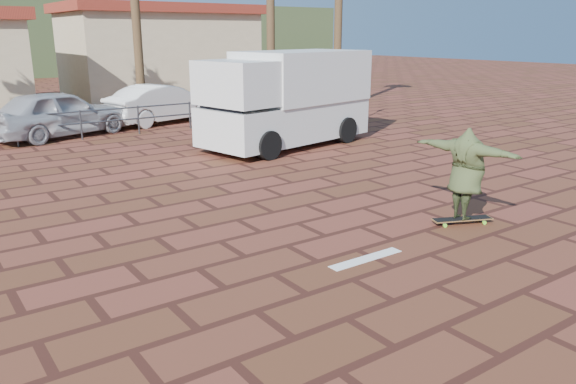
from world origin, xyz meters
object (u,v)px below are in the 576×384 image
at_px(longboard, 462,219).
at_px(car_white, 163,104).
at_px(campervan, 287,97).
at_px(car_silver, 59,113).
at_px(skateboarder, 466,174).

xyz_separation_m(longboard, car_white, (0.43, 14.93, 0.67)).
xyz_separation_m(campervan, car_white, (-1.33, 6.69, -0.78)).
height_order(car_silver, car_white, car_silver).
bearing_deg(car_white, campervan, 177.24).
distance_m(car_silver, car_white, 4.32).
height_order(skateboarder, campervan, campervan).
relative_size(longboard, campervan, 0.19).
height_order(longboard, car_white, car_white).
relative_size(skateboarder, car_white, 0.46).
bearing_deg(car_white, longboard, 164.35).
relative_size(car_silver, car_white, 1.04).
bearing_deg(longboard, car_silver, 128.80).
bearing_deg(skateboarder, car_silver, 9.26).
bearing_deg(campervan, car_silver, 122.78).
bearing_deg(longboard, skateboarder, -66.35).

